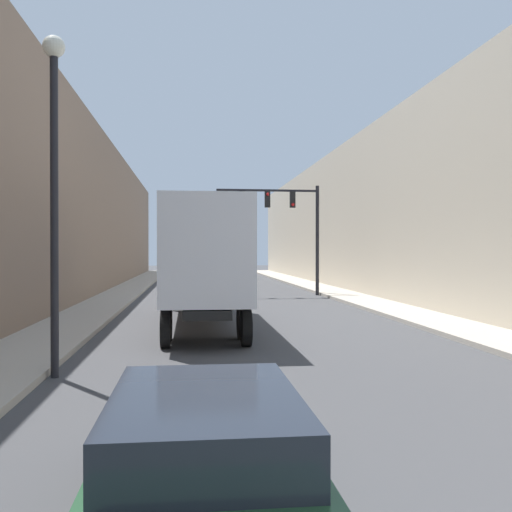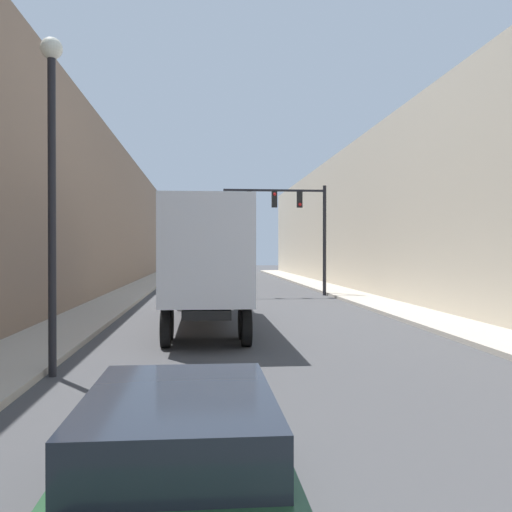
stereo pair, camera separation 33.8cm
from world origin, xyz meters
name	(u,v)px [view 1 (the left image)]	position (x,y,z in m)	size (l,w,h in m)	color
sidewalk_right	(347,296)	(6.20, 30.00, 0.07)	(2.23, 80.00, 0.15)	#B2A899
sidewalk_left	(114,298)	(-6.20, 30.00, 0.07)	(2.23, 80.00, 0.15)	#B2A899
building_right	(420,212)	(10.32, 30.00, 4.66)	(6.00, 80.00, 9.32)	beige
building_left	(31,206)	(-10.32, 30.00, 4.79)	(6.00, 80.00, 9.59)	#846B56
semi_truck	(202,259)	(-1.85, 20.16, 2.23)	(2.41, 13.12, 3.97)	silver
sedan_car	(205,460)	(-2.13, 5.07, 0.62)	(2.10, 4.56, 1.27)	#234C2D
traffic_signal_gantry	(290,217)	(3.38, 31.76, 4.45)	(5.85, 0.35, 6.25)	black
street_lamp	(54,158)	(-4.94, 11.58, 4.36)	(0.44, 0.44, 6.79)	black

